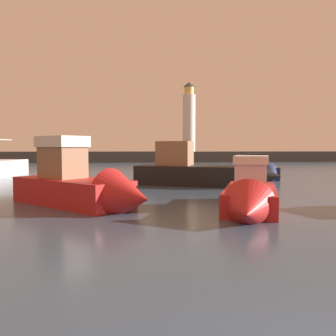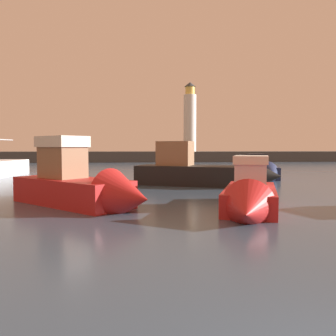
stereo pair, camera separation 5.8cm
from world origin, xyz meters
TOP-DOWN VIEW (x-y plane):
  - ground_plane at (0.00, 28.33)m, footprint 220.00×220.00m
  - breakwater at (0.00, 56.67)m, footprint 68.16×5.70m
  - lighthouse at (6.00, 56.67)m, footprint 2.13×2.13m
  - motorboat_0 at (1.47, 10.35)m, footprint 3.94×6.64m
  - motorboat_2 at (-4.83, 12.22)m, footprint 6.74×6.49m
  - motorboat_3 at (6.82, 23.90)m, footprint 2.24×6.53m
  - motorboat_4 at (2.18, 19.62)m, footprint 9.49×5.96m

SIDE VIEW (x-z plane):
  - ground_plane at x=0.00m, z-range 0.00..0.00m
  - motorboat_0 at x=1.47m, z-range -0.68..1.89m
  - motorboat_3 at x=6.82m, z-range -0.52..1.79m
  - motorboat_4 at x=2.18m, z-range -0.93..2.57m
  - motorboat_2 at x=-4.83m, z-range -0.84..2.52m
  - breakwater at x=0.00m, z-range 0.00..1.72m
  - lighthouse at x=6.00m, z-range 1.41..13.19m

